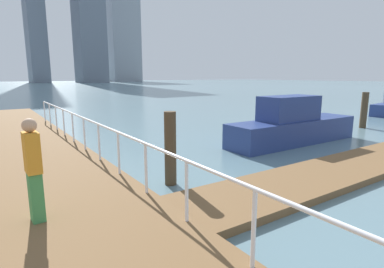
{
  "coord_description": "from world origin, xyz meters",
  "views": [
    {
      "loc": [
        -5.79,
        4.33,
        2.81
      ],
      "look_at": [
        -1.8,
        10.25,
        1.46
      ],
      "focal_mm": 29.0,
      "sensor_mm": 36.0,
      "label": 1
    }
  ],
  "objects": [
    {
      "name": "skyline_tower_5",
      "position": [
        51.1,
        145.48,
        20.57
      ],
      "size": [
        14.49,
        9.25,
        41.13
      ],
      "primitive_type": "cube",
      "rotation": [
        0.0,
        0.0,
        0.07
      ],
      "color": "#8C939E",
      "rests_on": "ground_plane"
    },
    {
      "name": "boardwalk_railing",
      "position": [
        -3.15,
        8.41,
        1.23
      ],
      "size": [
        0.06,
        27.78,
        1.08
      ],
      "color": "white",
      "rests_on": "boardwalk"
    },
    {
      "name": "pedestrian_2",
      "position": [
        -5.22,
        9.83,
        1.31
      ],
      "size": [
        0.24,
        0.37,
        1.74
      ],
      "color": "#3F8C4C",
      "rests_on": "boardwalk"
    },
    {
      "name": "floating_dock",
      "position": [
        3.69,
        9.12,
        0.09
      ],
      "size": [
        14.38,
        2.0,
        0.18
      ],
      "primitive_type": "cube",
      "color": "brown",
      "rests_on": "ground_plane"
    },
    {
      "name": "dock_piling_1",
      "position": [
        -1.93,
        11.07,
        0.96
      ],
      "size": [
        0.31,
        0.31,
        1.92
      ],
      "primitive_type": "cylinder",
      "color": "#473826",
      "rests_on": "ground_plane"
    },
    {
      "name": "ground_plane",
      "position": [
        0.0,
        20.0,
        0.0
      ],
      "size": [
        300.0,
        300.0,
        0.0
      ],
      "primitive_type": "plane",
      "color": "slate"
    },
    {
      "name": "moored_boat_0",
      "position": [
        4.84,
        12.6,
        0.74
      ],
      "size": [
        6.48,
        1.53,
        1.99
      ],
      "color": "navy",
      "rests_on": "ground_plane"
    },
    {
      "name": "skyline_tower_4",
      "position": [
        31.21,
        130.85,
        31.14
      ],
      "size": [
        10.79,
        11.06,
        62.28
      ],
      "primitive_type": "cube",
      "rotation": [
        0.0,
        0.0,
        0.06
      ],
      "color": "slate",
      "rests_on": "ground_plane"
    },
    {
      "name": "dock_piling_3",
      "position": [
        11.2,
        12.96,
        0.96
      ],
      "size": [
        0.34,
        0.34,
        1.93
      ],
      "primitive_type": "cylinder",
      "color": "#473826",
      "rests_on": "ground_plane"
    }
  ]
}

